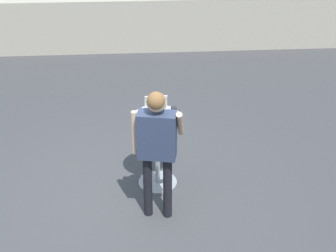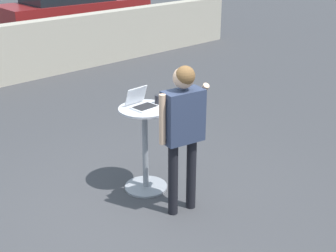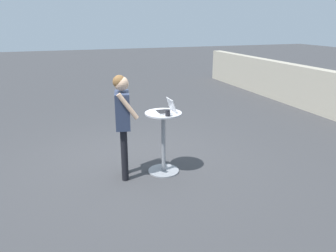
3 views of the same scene
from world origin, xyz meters
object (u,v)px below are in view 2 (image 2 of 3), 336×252
Objects in this scene: laptop at (142,103)px; coffee_mug at (158,99)px; standing_person at (183,121)px; parked_car_near_street at (74,10)px; cafe_table at (145,145)px.

laptop reaches higher than coffee_mug.
standing_person is (-0.03, -0.71, -0.01)m from laptop.
parked_car_near_street reaches higher than laptop.
coffee_mug is (0.22, 0.00, 0.53)m from cafe_table.
laptop is 0.22m from coffee_mug.
cafe_table is 9.20× the size of coffee_mug.
laptop is at bearing 87.40° from standing_person.
parked_car_near_street is at bearing 61.99° from laptop.
coffee_mug is 9.51m from parked_car_near_street.
coffee_mug is at bearing 0.38° from cafe_table.
coffee_mug reaches higher than cafe_table.
parked_car_near_street is at bearing 63.28° from coffee_mug.
laptop is (-0.00, 0.05, 0.52)m from cafe_table.
laptop is at bearing -118.01° from parked_car_near_street.
parked_car_near_street is (4.49, 8.49, 0.21)m from cafe_table.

